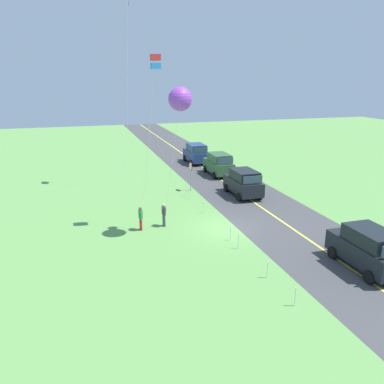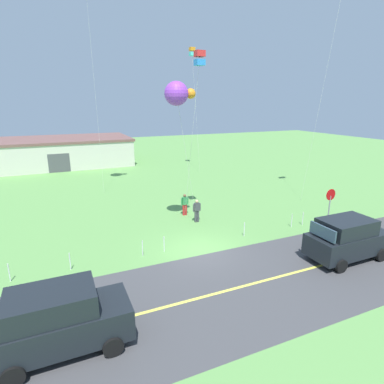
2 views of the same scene
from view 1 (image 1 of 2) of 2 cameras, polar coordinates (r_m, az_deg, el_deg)
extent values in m
cube|color=#60994C|center=(26.31, 5.45, -5.37)|extent=(120.00, 120.00, 0.10)
cube|color=#424244|center=(27.97, 13.09, -4.27)|extent=(120.00, 7.00, 0.00)
cube|color=#E5E04C|center=(27.97, 13.09, -4.26)|extent=(120.00, 0.16, 0.00)
cube|color=black|center=(33.28, 7.44, 1.00)|extent=(4.40, 1.90, 1.10)
cube|color=black|center=(32.82, 7.68, 2.49)|extent=(2.73, 1.75, 0.80)
cube|color=#334756|center=(33.79, 6.93, 2.92)|extent=(0.10, 1.62, 0.64)
cube|color=#334756|center=(31.40, 8.89, 1.79)|extent=(0.10, 1.62, 0.60)
cylinder|color=black|center=(34.34, 4.99, 0.61)|extent=(0.68, 0.22, 0.68)
cylinder|color=black|center=(35.07, 7.88, 0.85)|extent=(0.68, 0.22, 0.68)
cylinder|color=black|center=(31.81, 6.89, -0.75)|extent=(0.68, 0.22, 0.68)
cylinder|color=black|center=(32.60, 9.95, -0.45)|extent=(0.68, 0.22, 0.68)
cube|color=#2D5633|center=(40.08, 3.89, 3.77)|extent=(4.40, 1.90, 1.10)
cube|color=#2D5633|center=(39.65, 4.04, 5.03)|extent=(2.73, 1.75, 0.80)
cube|color=#334756|center=(40.65, 3.50, 5.33)|extent=(0.10, 1.62, 0.64)
cube|color=#334756|center=(38.17, 4.90, 4.56)|extent=(0.10, 1.62, 0.60)
cylinder|color=black|center=(41.20, 1.93, 3.37)|extent=(0.68, 0.22, 0.68)
cylinder|color=black|center=(41.84, 4.40, 3.53)|extent=(0.68, 0.22, 0.68)
cylinder|color=black|center=(38.58, 3.29, 2.44)|extent=(0.68, 0.22, 0.68)
cylinder|color=black|center=(39.26, 5.90, 2.62)|extent=(0.68, 0.22, 0.68)
cube|color=black|center=(22.61, 24.10, -8.03)|extent=(4.40, 1.90, 1.10)
cube|color=black|center=(22.09, 24.81, -6.02)|extent=(2.73, 1.75, 0.80)
cube|color=#334756|center=(22.84, 23.03, -5.07)|extent=(0.10, 1.62, 0.64)
cylinder|color=black|center=(23.26, 19.87, -8.34)|extent=(0.68, 0.22, 0.68)
cylinder|color=black|center=(24.39, 23.50, -7.58)|extent=(0.68, 0.22, 0.68)
cylinder|color=black|center=(21.31, 24.45, -11.24)|extent=(0.68, 0.22, 0.68)
cube|color=navy|center=(45.67, 0.54, 5.39)|extent=(4.40, 1.90, 1.10)
cube|color=navy|center=(45.26, 0.64, 6.51)|extent=(2.73, 1.75, 0.80)
cube|color=#334756|center=(46.28, 0.24, 6.74)|extent=(0.10, 1.62, 0.64)
cube|color=#334756|center=(43.74, 1.28, 6.16)|extent=(0.10, 1.62, 0.60)
cylinder|color=black|center=(46.85, -1.09, 4.99)|extent=(0.68, 0.22, 0.68)
cylinder|color=black|center=(47.39, 1.13, 5.12)|extent=(0.68, 0.22, 0.68)
cylinder|color=black|center=(44.17, -0.08, 4.28)|extent=(0.68, 0.22, 0.68)
cylinder|color=black|center=(44.74, 2.25, 4.43)|extent=(0.68, 0.22, 0.68)
cylinder|color=gray|center=(34.37, -0.19, 1.92)|extent=(0.08, 0.08, 2.10)
cylinder|color=red|center=(34.10, -0.19, 3.75)|extent=(0.76, 0.04, 0.76)
cylinder|color=white|center=(34.10, -0.23, 3.75)|extent=(0.62, 0.01, 0.62)
cylinder|color=#3F3F47|center=(26.36, -4.07, -4.21)|extent=(0.16, 0.16, 0.82)
cylinder|color=#3F3F47|center=(26.53, -4.16, -4.08)|extent=(0.16, 0.16, 0.82)
cube|color=#3F3F47|center=(26.21, -4.15, -2.74)|extent=(0.36, 0.22, 0.56)
cylinder|color=#3F3F47|center=(26.00, -4.03, -3.01)|extent=(0.10, 0.10, 0.52)
cylinder|color=#3F3F47|center=(26.45, -4.26, -2.67)|extent=(0.10, 0.10, 0.52)
sphere|color=#D8AD84|center=(26.08, -4.16, -1.93)|extent=(0.22, 0.22, 0.22)
cylinder|color=red|center=(25.87, -7.45, -4.73)|extent=(0.16, 0.16, 0.82)
cylinder|color=red|center=(26.04, -7.52, -4.59)|extent=(0.16, 0.16, 0.82)
cube|color=#338C4C|center=(25.71, -7.54, -3.23)|extent=(0.36, 0.22, 0.56)
cylinder|color=#338C4C|center=(25.51, -7.45, -3.51)|extent=(0.10, 0.10, 0.52)
cylinder|color=#338C4C|center=(25.95, -7.62, -3.16)|extent=(0.10, 0.10, 0.52)
sphere|color=brown|center=(25.58, -7.57, -2.40)|extent=(0.22, 0.22, 0.22)
cylinder|color=silver|center=(24.63, -3.01, 3.62)|extent=(1.69, 0.77, 8.47)
sphere|color=purple|center=(23.32, -1.74, 13.43)|extent=(1.40, 1.40, 1.40)
sphere|color=orange|center=(24.19, -2.31, 13.54)|extent=(0.60, 0.60, 0.60)
cylinder|color=silver|center=(24.97, -6.45, 6.20)|extent=(0.51, 1.37, 10.59)
cube|color=red|center=(24.96, -5.37, 19.01)|extent=(0.56, 0.56, 0.36)
cube|color=#2D8CE5|center=(24.95, -5.34, 17.87)|extent=(0.56, 0.56, 0.36)
cylinder|color=silver|center=(35.33, -9.44, 14.30)|extent=(1.14, 1.04, 16.95)
cylinder|color=silver|center=(18.29, 14.86, -14.60)|extent=(0.05, 0.05, 0.90)
cylinder|color=silver|center=(20.25, 10.96, -11.08)|extent=(0.05, 0.05, 0.90)
cylinder|color=silver|center=(23.21, 6.79, -7.17)|extent=(0.05, 0.05, 0.90)
cylinder|color=silver|center=(24.24, 5.64, -6.06)|extent=(0.05, 0.05, 0.90)
cylinder|color=silver|center=(28.80, 1.73, -2.27)|extent=(0.05, 0.05, 0.90)
cylinder|color=silver|center=(33.02, -0.82, 0.22)|extent=(0.05, 0.05, 0.90)
cylinder|color=silver|center=(32.15, -0.36, -0.23)|extent=(0.05, 0.05, 0.90)
camera|label=2|loc=(28.59, 40.54, 9.14)|focal=29.48mm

